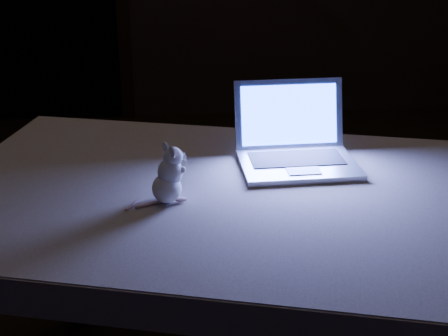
{
  "coord_description": "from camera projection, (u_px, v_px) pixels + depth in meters",
  "views": [
    {
      "loc": [
        -0.27,
        -2.09,
        1.52
      ],
      "look_at": [
        -0.14,
        -0.51,
        0.84
      ],
      "focal_mm": 52.0,
      "sensor_mm": 36.0,
      "label": 1
    }
  ],
  "objects": [
    {
      "name": "floor",
      "position": [
        250.0,
        314.0,
        2.53
      ],
      "size": [
        5.0,
        5.0,
        0.0
      ],
      "primitive_type": "plane",
      "color": "black",
      "rests_on": "ground"
    },
    {
      "name": "table",
      "position": [
        220.0,
        309.0,
        1.91
      ],
      "size": [
        1.62,
        1.25,
        0.77
      ],
      "primitive_type": null,
      "rotation": [
        0.0,
        0.0,
        -0.26
      ],
      "color": "black",
      "rests_on": "floor"
    },
    {
      "name": "tablecloth",
      "position": [
        201.0,
        198.0,
        1.82
      ],
      "size": [
        1.65,
        1.21,
        0.09
      ],
      "primitive_type": null,
      "rotation": [
        0.0,
        0.0,
        -0.14
      ],
      "color": "beige",
      "rests_on": "table"
    },
    {
      "name": "laptop",
      "position": [
        300.0,
        131.0,
        1.86
      ],
      "size": [
        0.35,
        0.31,
        0.23
      ],
      "primitive_type": null,
      "rotation": [
        0.0,
        0.0,
        0.04
      ],
      "color": "#BBBCC0",
      "rests_on": "tablecloth"
    },
    {
      "name": "plush_mouse",
      "position": [
        166.0,
        174.0,
        1.67
      ],
      "size": [
        0.14,
        0.14,
        0.16
      ],
      "primitive_type": null,
      "rotation": [
        0.0,
        0.0,
        -0.31
      ],
      "color": "white",
      "rests_on": "tablecloth"
    }
  ]
}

